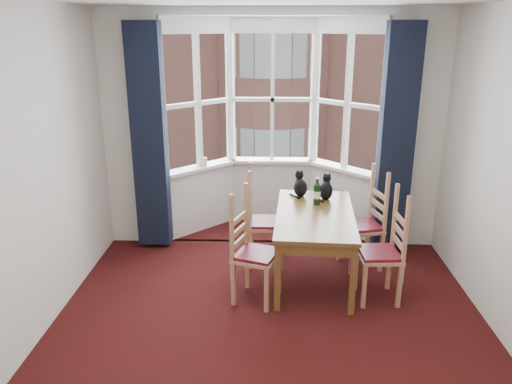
{
  "coord_description": "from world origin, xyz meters",
  "views": [
    {
      "loc": [
        0.01,
        -3.56,
        2.6
      ],
      "look_at": [
        -0.15,
        1.05,
        1.05
      ],
      "focal_mm": 35.0,
      "sensor_mm": 36.0,
      "label": 1
    }
  ],
  "objects_px": {
    "dining_table": "(315,221)",
    "wine_bottle": "(317,193)",
    "cat_right": "(326,189)",
    "candle_tall": "(205,162)",
    "chair_left_near": "(248,255)",
    "chair_left_far": "(258,224)",
    "chair_right_far": "(369,226)",
    "chair_right_near": "(388,255)",
    "cat_left": "(300,186)"
  },
  "relations": [
    {
      "from": "dining_table",
      "to": "wine_bottle",
      "type": "distance_m",
      "value": 0.35
    },
    {
      "from": "cat_right",
      "to": "candle_tall",
      "type": "bearing_deg",
      "value": 150.08
    },
    {
      "from": "chair_left_near",
      "to": "candle_tall",
      "type": "relative_size",
      "value": 7.84
    },
    {
      "from": "wine_bottle",
      "to": "chair_left_far",
      "type": "bearing_deg",
      "value": 172.25
    },
    {
      "from": "chair_right_far",
      "to": "candle_tall",
      "type": "bearing_deg",
      "value": 153.32
    },
    {
      "from": "chair_right_near",
      "to": "chair_right_far",
      "type": "distance_m",
      "value": 0.73
    },
    {
      "from": "chair_left_near",
      "to": "chair_right_near",
      "type": "height_order",
      "value": "same"
    },
    {
      "from": "cat_left",
      "to": "chair_left_far",
      "type": "bearing_deg",
      "value": -157.24
    },
    {
      "from": "dining_table",
      "to": "wine_bottle",
      "type": "height_order",
      "value": "wine_bottle"
    },
    {
      "from": "chair_left_near",
      "to": "chair_right_near",
      "type": "relative_size",
      "value": 1.0
    },
    {
      "from": "dining_table",
      "to": "cat_left",
      "type": "height_order",
      "value": "cat_left"
    },
    {
      "from": "chair_left_near",
      "to": "wine_bottle",
      "type": "bearing_deg",
      "value": 45.08
    },
    {
      "from": "chair_left_far",
      "to": "candle_tall",
      "type": "relative_size",
      "value": 7.84
    },
    {
      "from": "cat_right",
      "to": "candle_tall",
      "type": "distance_m",
      "value": 1.7
    },
    {
      "from": "chair_right_near",
      "to": "candle_tall",
      "type": "relative_size",
      "value": 7.84
    },
    {
      "from": "chair_right_near",
      "to": "cat_right",
      "type": "relative_size",
      "value": 3.09
    },
    {
      "from": "cat_right",
      "to": "dining_table",
      "type": "bearing_deg",
      "value": -108.43
    },
    {
      "from": "chair_left_near",
      "to": "wine_bottle",
      "type": "relative_size",
      "value": 3.05
    },
    {
      "from": "dining_table",
      "to": "chair_right_near",
      "type": "distance_m",
      "value": 0.82
    },
    {
      "from": "chair_left_near",
      "to": "dining_table",
      "type": "bearing_deg",
      "value": 33.52
    },
    {
      "from": "chair_right_near",
      "to": "cat_right",
      "type": "xyz_separation_m",
      "value": [
        -0.54,
        0.86,
        0.38
      ]
    },
    {
      "from": "dining_table",
      "to": "chair_left_near",
      "type": "xyz_separation_m",
      "value": [
        -0.68,
        -0.45,
        -0.19
      ]
    },
    {
      "from": "cat_right",
      "to": "wine_bottle",
      "type": "bearing_deg",
      "value": -121.67
    },
    {
      "from": "dining_table",
      "to": "chair_right_far",
      "type": "relative_size",
      "value": 1.67
    },
    {
      "from": "cat_left",
      "to": "candle_tall",
      "type": "distance_m",
      "value": 1.41
    },
    {
      "from": "chair_right_far",
      "to": "cat_right",
      "type": "relative_size",
      "value": 3.09
    },
    {
      "from": "cat_right",
      "to": "chair_right_far",
      "type": "bearing_deg",
      "value": -15.71
    },
    {
      "from": "chair_left_near",
      "to": "candle_tall",
      "type": "bearing_deg",
      "value": 110.15
    },
    {
      "from": "chair_left_near",
      "to": "chair_right_near",
      "type": "xyz_separation_m",
      "value": [
        1.37,
        0.04,
        0.0
      ]
    },
    {
      "from": "wine_bottle",
      "to": "chair_right_far",
      "type": "bearing_deg",
      "value": 4.93
    },
    {
      "from": "cat_left",
      "to": "wine_bottle",
      "type": "distance_m",
      "value": 0.33
    },
    {
      "from": "chair_right_near",
      "to": "chair_right_far",
      "type": "relative_size",
      "value": 1.0
    },
    {
      "from": "chair_right_far",
      "to": "candle_tall",
      "type": "height_order",
      "value": "candle_tall"
    },
    {
      "from": "dining_table",
      "to": "cat_right",
      "type": "distance_m",
      "value": 0.52
    },
    {
      "from": "dining_table",
      "to": "candle_tall",
      "type": "relative_size",
      "value": 13.08
    },
    {
      "from": "chair_left_near",
      "to": "chair_right_far",
      "type": "relative_size",
      "value": 1.0
    },
    {
      "from": "chair_left_near",
      "to": "cat_right",
      "type": "distance_m",
      "value": 1.29
    },
    {
      "from": "wine_bottle",
      "to": "candle_tall",
      "type": "distance_m",
      "value": 1.71
    },
    {
      "from": "chair_left_far",
      "to": "candle_tall",
      "type": "bearing_deg",
      "value": 127.04
    },
    {
      "from": "candle_tall",
      "to": "chair_left_near",
      "type": "bearing_deg",
      "value": -69.85
    },
    {
      "from": "chair_left_near",
      "to": "wine_bottle",
      "type": "xyz_separation_m",
      "value": [
        0.71,
        0.72,
        0.4
      ]
    },
    {
      "from": "cat_left",
      "to": "cat_right",
      "type": "distance_m",
      "value": 0.3
    },
    {
      "from": "chair_left_near",
      "to": "candle_tall",
      "type": "height_order",
      "value": "candle_tall"
    },
    {
      "from": "dining_table",
      "to": "candle_tall",
      "type": "xyz_separation_m",
      "value": [
        -1.32,
        1.3,
        0.27
      ]
    },
    {
      "from": "chair_right_near",
      "to": "wine_bottle",
      "type": "height_order",
      "value": "wine_bottle"
    },
    {
      "from": "chair_left_far",
      "to": "cat_left",
      "type": "height_order",
      "value": "cat_left"
    },
    {
      "from": "chair_left_far",
      "to": "chair_left_near",
      "type": "bearing_deg",
      "value": -95.18
    },
    {
      "from": "chair_left_near",
      "to": "chair_left_far",
      "type": "bearing_deg",
      "value": 84.82
    },
    {
      "from": "candle_tall",
      "to": "dining_table",
      "type": "bearing_deg",
      "value": -44.58
    },
    {
      "from": "dining_table",
      "to": "chair_left_near",
      "type": "height_order",
      "value": "chair_left_near"
    }
  ]
}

